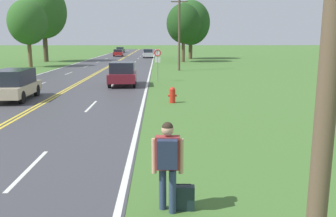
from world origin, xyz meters
The scene contains 14 objects.
hitchhiker_person centered at (6.39, 5.06, 1.12)m, with size 0.62×0.45×1.84m.
suitcase centered at (6.71, 5.15, 0.25)m, with size 0.45×0.21×0.55m.
fire_hydrant centered at (6.99, 17.43, 0.44)m, with size 0.48×0.32×0.86m.
traffic_sign centered at (6.19, 27.29, 1.97)m, with size 0.60×0.10×2.61m.
utility_pole_midground centered at (8.53, 37.42, 4.09)m, with size 1.80×0.24×7.87m.
tree_left_verge centered at (-9.49, 42.97, 5.38)m, with size 4.68×4.68×8.09m.
tree_mid_treeline centered at (11.88, 60.70, 6.11)m, with size 6.54×6.54×9.90m.
tree_right_cluster centered at (-10.81, 53.56, 7.38)m, with size 6.87×6.87×11.36m.
tree_far_back centered at (10.03, 52.23, 5.64)m, with size 5.02×5.02×8.55m.
car_champagne_van_approaching centered at (-1.93, 18.61, 0.91)m, with size 2.05×4.35×1.72m.
car_maroon_suv_mid_near centered at (3.60, 24.77, 0.94)m, with size 2.09×4.13×1.76m.
car_silver_hatchback_mid_far centered at (4.43, 64.66, 0.84)m, with size 1.89×4.32×1.58m.
car_red_sedan_receding centered at (-1.70, 70.32, 0.72)m, with size 2.00×4.12×1.40m.
car_dark_green_sedan_distant centered at (-3.27, 89.77, 0.74)m, with size 1.88×4.78×1.40m.
Camera 1 is at (6.21, -1.53, 3.40)m, focal length 38.00 mm.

